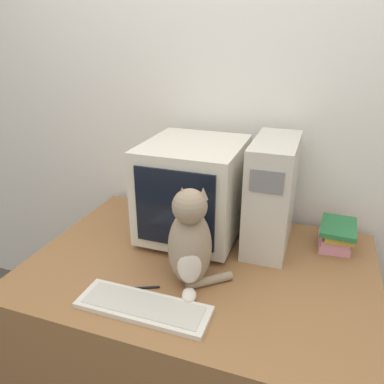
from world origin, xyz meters
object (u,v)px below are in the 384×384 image
at_px(computer_tower, 272,194).
at_px(cat, 190,243).
at_px(keyboard, 143,307).
at_px(pen, 140,288).
at_px(crt_monitor, 193,190).
at_px(book_stack, 336,235).

relative_size(computer_tower, cat, 1.19).
height_order(keyboard, pen, keyboard).
bearing_deg(cat, pen, -166.29).
distance_m(crt_monitor, book_stack, 0.65).
distance_m(book_stack, pen, 0.87).
relative_size(keyboard, pen, 3.38).
bearing_deg(crt_monitor, pen, -96.48).
xyz_separation_m(computer_tower, pen, (-0.39, -0.49, -0.23)).
height_order(crt_monitor, book_stack, crt_monitor).
bearing_deg(cat, keyboard, -135.29).
bearing_deg(keyboard, book_stack, 46.50).
bearing_deg(pen, book_stack, 39.30).
bearing_deg(cat, crt_monitor, 90.32).
relative_size(cat, pen, 2.91).
xyz_separation_m(keyboard, pen, (-0.06, 0.09, -0.01)).
xyz_separation_m(computer_tower, keyboard, (-0.33, -0.59, -0.23)).
bearing_deg(cat, computer_tower, 42.77).
relative_size(crt_monitor, computer_tower, 0.96).
height_order(computer_tower, pen, computer_tower).
relative_size(crt_monitor, book_stack, 2.14).
distance_m(computer_tower, cat, 0.46).
height_order(keyboard, book_stack, book_stack).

